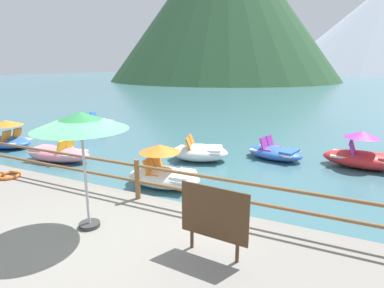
# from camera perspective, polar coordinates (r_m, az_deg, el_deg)

# --- Properties ---
(ground_plane) EXTENTS (200.00, 200.00, 0.00)m
(ground_plane) POSITION_cam_1_polar(r_m,az_deg,el_deg) (44.40, 20.45, 8.87)
(ground_plane) COLOR #3D6B75
(dock_railing) EXTENTS (23.92, 0.12, 0.95)m
(dock_railing) POSITION_cam_1_polar(r_m,az_deg,el_deg) (7.38, -9.91, -5.50)
(dock_railing) COLOR brown
(dock_railing) RESTS_ON promenade_dock
(sign_board) EXTENTS (1.18, 0.14, 1.19)m
(sign_board) POSITION_cam_1_polar(r_m,az_deg,el_deg) (5.16, 4.02, -12.54)
(sign_board) COLOR beige
(sign_board) RESTS_ON promenade_dock
(beach_umbrella) EXTENTS (1.70, 1.70, 2.24)m
(beach_umbrella) POSITION_cam_1_polar(r_m,az_deg,el_deg) (5.95, -19.53, 3.70)
(beach_umbrella) COLOR #B2B2B7
(beach_umbrella) RESTS_ON promenade_dock
(life_ring) EXTENTS (0.61, 0.61, 0.09)m
(life_ring) POSITION_cam_1_polar(r_m,az_deg,el_deg) (10.18, -30.23, -4.95)
(life_ring) COLOR orange
(life_ring) RESTS_ON promenade_dock
(pedal_boat_0) EXTENTS (2.34, 1.67, 0.81)m
(pedal_boat_0) POSITION_cam_1_polar(r_m,az_deg,el_deg) (12.20, 14.76, -1.49)
(pedal_boat_0) COLOR blue
(pedal_boat_0) RESTS_ON ground
(pedal_boat_1) EXTENTS (2.33, 1.37, 0.89)m
(pedal_boat_1) POSITION_cam_1_polar(r_m,az_deg,el_deg) (18.03, -16.87, 3.54)
(pedal_boat_1) COLOR pink
(pedal_boat_1) RESTS_ON ground
(pedal_boat_3) EXTENTS (2.38, 1.82, 0.91)m
(pedal_boat_3) POSITION_cam_1_polar(r_m,az_deg,el_deg) (11.59, 1.36, -1.48)
(pedal_boat_3) COLOR white
(pedal_boat_3) RESTS_ON ground
(pedal_boat_4) EXTENTS (2.28, 1.42, 1.24)m
(pedal_boat_4) POSITION_cam_1_polar(r_m,az_deg,el_deg) (9.18, -5.18, -5.15)
(pedal_boat_4) COLOR white
(pedal_boat_4) RESTS_ON ground
(pedal_boat_5) EXTENTS (2.66, 1.42, 1.27)m
(pedal_boat_5) POSITION_cam_1_polar(r_m,az_deg,el_deg) (12.23, 28.61, -1.94)
(pedal_boat_5) COLOR red
(pedal_boat_5) RESTS_ON ground
(pedal_boat_6) EXTENTS (2.69, 1.48, 0.86)m
(pedal_boat_6) POSITION_cam_1_polar(r_m,az_deg,el_deg) (12.55, -23.11, -1.59)
(pedal_boat_6) COLOR pink
(pedal_boat_6) RESTS_ON ground
(pedal_boat_7) EXTENTS (2.41, 1.72, 1.18)m
(pedal_boat_7) POSITION_cam_1_polar(r_m,az_deg,el_deg) (15.54, -30.60, 0.91)
(pedal_boat_7) COLOR blue
(pedal_boat_7) RESTS_ON ground
(cliff_headland) EXTENTS (49.91, 49.91, 32.95)m
(cliff_headland) POSITION_cam_1_polar(r_m,az_deg,el_deg) (74.94, 7.39, 23.32)
(cliff_headland) COLOR #284C2D
(cliff_headland) RESTS_ON ground
(distant_peak) EXTENTS (75.02, 75.02, 32.23)m
(distant_peak) POSITION_cam_1_polar(r_m,az_deg,el_deg) (141.33, 31.39, 17.38)
(distant_peak) COLOR #A8B2C1
(distant_peak) RESTS_ON ground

